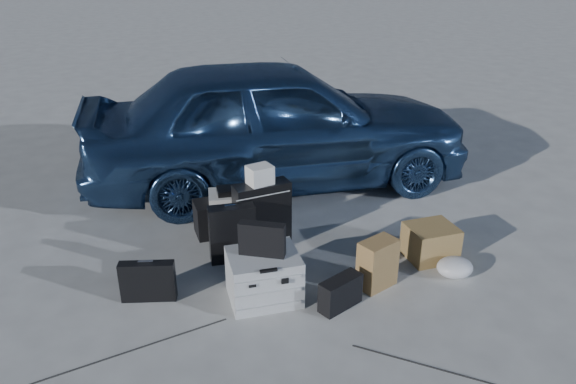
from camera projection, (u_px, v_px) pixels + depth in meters
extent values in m
plane|color=#B0B0AB|center=(299.00, 294.00, 4.85)|extent=(60.00, 60.00, 0.00)
imported|color=#305282|center=(277.00, 122.00, 6.74)|extent=(4.64, 2.00, 1.56)
cube|color=#ADB0B3|center=(264.00, 277.00, 4.71)|extent=(0.61, 0.51, 0.42)
cube|color=black|center=(262.00, 239.00, 4.57)|extent=(0.39, 0.24, 0.29)
cube|color=black|center=(148.00, 281.00, 4.71)|extent=(0.47, 0.17, 0.36)
cube|color=black|center=(232.00, 234.00, 5.26)|extent=(0.44, 0.17, 0.56)
cube|color=black|center=(262.00, 215.00, 5.50)|extent=(0.58, 0.32, 0.66)
cube|color=silver|center=(260.00, 175.00, 5.33)|extent=(0.28, 0.25, 0.18)
cube|color=black|center=(230.00, 215.00, 5.82)|extent=(0.75, 0.40, 0.36)
cube|color=silver|center=(230.00, 196.00, 5.74)|extent=(0.46, 0.35, 0.08)
cube|color=black|center=(230.00, 191.00, 5.70)|extent=(0.27, 0.20, 0.06)
cube|color=olive|center=(377.00, 264.00, 4.88)|extent=(0.39, 0.33, 0.44)
cube|color=olive|center=(430.00, 242.00, 5.34)|extent=(0.48, 0.44, 0.33)
ellipsoid|color=#BBBCC1|center=(455.00, 267.00, 5.07)|extent=(0.34, 0.29, 0.18)
cube|color=black|center=(340.00, 293.00, 4.63)|extent=(0.41, 0.32, 0.27)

